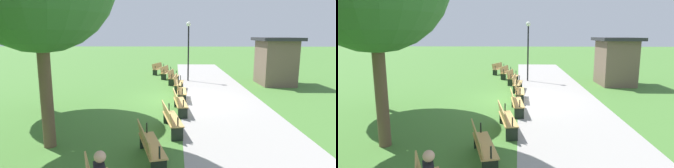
{
  "view_description": "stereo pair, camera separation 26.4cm",
  "coord_description": "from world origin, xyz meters",
  "views": [
    {
      "loc": [
        13.78,
        -0.33,
        3.27
      ],
      "look_at": [
        0.0,
        -0.69,
        0.8
      ],
      "focal_mm": 30.01,
      "sensor_mm": 36.0,
      "label": 1
    },
    {
      "loc": [
        13.77,
        -0.06,
        3.27
      ],
      "look_at": [
        0.0,
        -0.69,
        0.8
      ],
      "focal_mm": 30.01,
      "sensor_mm": 36.0,
      "label": 2
    }
  ],
  "objects": [
    {
      "name": "bench_6",
      "position": [
        4.68,
        -0.48,
        0.48
      ],
      "size": [
        1.94,
        0.8,
        0.89
      ],
      "rotation": [
        0.0,
        0.0,
        0.18
      ],
      "color": "tan",
      "rests_on": "ground"
    },
    {
      "name": "path_paving",
      "position": [
        0.0,
        1.93,
        0.0
      ],
      "size": [
        33.09,
        4.03,
        0.01
      ],
      "primitive_type": "cube",
      "color": "#A39E99",
      "rests_on": "ground"
    },
    {
      "name": "bench_5",
      "position": [
        2.35,
        -0.17,
        0.48
      ],
      "size": [
        1.92,
        0.64,
        0.89
      ],
      "rotation": [
        0.0,
        0.0,
        0.09
      ],
      "color": "tan",
      "rests_on": "ground"
    },
    {
      "name": "bench_3",
      "position": [
        -2.35,
        -0.17,
        0.48
      ],
      "size": [
        1.92,
        0.64,
        0.89
      ],
      "rotation": [
        0.0,
        0.0,
        -0.09
      ],
      "color": "tan",
      "rests_on": "ground"
    },
    {
      "name": "lamp_post",
      "position": [
        -5.81,
        0.58,
        2.84
      ],
      "size": [
        0.32,
        0.32,
        4.1
      ],
      "color": "black",
      "rests_on": "ground"
    },
    {
      "name": "bench_1",
      "position": [
        -6.97,
        -0.99,
        0.48
      ],
      "size": [
        1.94,
        0.95,
        0.89
      ],
      "rotation": [
        0.0,
        0.0,
        -0.27
      ],
      "color": "tan",
      "rests_on": "ground"
    },
    {
      "name": "bench_2",
      "position": [
        -4.68,
        -0.48,
        0.48
      ],
      "size": [
        1.94,
        0.8,
        0.89
      ],
      "rotation": [
        0.0,
        0.0,
        -0.18
      ],
      "color": "tan",
      "rests_on": "ground"
    },
    {
      "name": "bench_0",
      "position": [
        -9.2,
        -1.71,
        0.48
      ],
      "size": [
        1.93,
        1.1,
        0.89
      ],
      "rotation": [
        0.0,
        0.0,
        -0.35
      ],
      "color": "tan",
      "rests_on": "ground"
    },
    {
      "name": "ground_plane",
      "position": [
        0.0,
        0.0,
        0.0
      ],
      "size": [
        120.0,
        120.0,
        0.0
      ],
      "primitive_type": "plane",
      "color": "#477A33"
    },
    {
      "name": "kiosk",
      "position": [
        -4.6,
        6.19,
        1.56
      ],
      "size": [
        3.11,
        2.53,
        3.04
      ],
      "rotation": [
        0.0,
        0.0,
        0.01
      ],
      "color": "brown",
      "rests_on": "ground"
    },
    {
      "name": "bench_7",
      "position": [
        6.97,
        -0.99,
        0.48
      ],
      "size": [
        1.94,
        0.95,
        0.89
      ],
      "rotation": [
        0.0,
        0.0,
        0.27
      ],
      "color": "tan",
      "rests_on": "ground"
    },
    {
      "name": "bench_4",
      "position": [
        0.0,
        -0.07,
        0.48
      ],
      "size": [
        1.88,
        0.47,
        0.89
      ],
      "color": "tan",
      "rests_on": "ground"
    }
  ]
}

